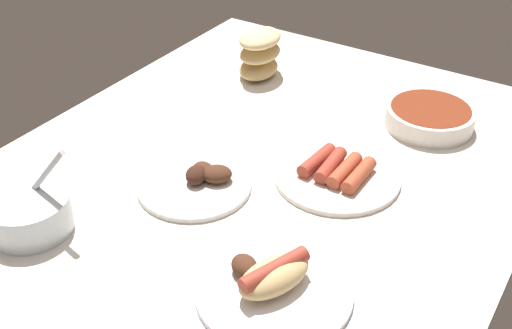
{
  "coord_description": "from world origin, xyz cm",
  "views": [
    {
      "loc": [
        -75.96,
        -49.57,
        65.46
      ],
      "look_at": [
        0.3,
        -0.94,
        3.0
      ],
      "focal_mm": 44.47,
      "sensor_mm": 36.0,
      "label": 1
    }
  ],
  "objects_px": {
    "bread_stack": "(260,53)",
    "plate_grilled_meat": "(198,182)",
    "bowl_chili": "(430,116)",
    "bowl_coleslaw": "(29,212)",
    "plate_sausages": "(337,173)",
    "plate_hotdog_assembled": "(273,283)"
  },
  "relations": [
    {
      "from": "plate_hotdog_assembled",
      "to": "plate_grilled_meat",
      "type": "relative_size",
      "value": 1.13
    },
    {
      "from": "bread_stack",
      "to": "bowl_chili",
      "type": "bearing_deg",
      "value": -91.34
    },
    {
      "from": "bread_stack",
      "to": "plate_grilled_meat",
      "type": "relative_size",
      "value": 0.65
    },
    {
      "from": "plate_grilled_meat",
      "to": "bowl_coleslaw",
      "type": "height_order",
      "value": "bowl_coleslaw"
    },
    {
      "from": "bread_stack",
      "to": "plate_hotdog_assembled",
      "type": "height_order",
      "value": "bread_stack"
    },
    {
      "from": "bowl_chili",
      "to": "bowl_coleslaw",
      "type": "height_order",
      "value": "bowl_coleslaw"
    },
    {
      "from": "plate_hotdog_assembled",
      "to": "bowl_coleslaw",
      "type": "distance_m",
      "value": 0.4
    },
    {
      "from": "plate_sausages",
      "to": "bowl_coleslaw",
      "type": "distance_m",
      "value": 0.52
    },
    {
      "from": "plate_grilled_meat",
      "to": "bowl_coleslaw",
      "type": "bearing_deg",
      "value": 146.08
    },
    {
      "from": "plate_sausages",
      "to": "plate_grilled_meat",
      "type": "bearing_deg",
      "value": 128.36
    },
    {
      "from": "bowl_chili",
      "to": "plate_sausages",
      "type": "xyz_separation_m",
      "value": [
        -0.26,
        0.07,
        -0.01
      ]
    },
    {
      "from": "plate_hotdog_assembled",
      "to": "plate_grilled_meat",
      "type": "distance_m",
      "value": 0.28
    },
    {
      "from": "plate_hotdog_assembled",
      "to": "bowl_coleslaw",
      "type": "bearing_deg",
      "value": 102.46
    },
    {
      "from": "bowl_chili",
      "to": "bowl_coleslaw",
      "type": "xyz_separation_m",
      "value": [
        -0.64,
        0.42,
        0.01
      ]
    },
    {
      "from": "bowl_chili",
      "to": "plate_sausages",
      "type": "relative_size",
      "value": 0.78
    },
    {
      "from": "bowl_chili",
      "to": "plate_grilled_meat",
      "type": "height_order",
      "value": "bowl_chili"
    },
    {
      "from": "bowl_chili",
      "to": "plate_hotdog_assembled",
      "type": "xyz_separation_m",
      "value": [
        -0.55,
        0.03,
        -0.01
      ]
    },
    {
      "from": "bowl_chili",
      "to": "plate_sausages",
      "type": "distance_m",
      "value": 0.27
    },
    {
      "from": "plate_hotdog_assembled",
      "to": "bowl_coleslaw",
      "type": "relative_size",
      "value": 1.47
    },
    {
      "from": "plate_hotdog_assembled",
      "to": "bowl_coleslaw",
      "type": "xyz_separation_m",
      "value": [
        -0.09,
        0.39,
        0.02
      ]
    },
    {
      "from": "plate_grilled_meat",
      "to": "bowl_coleslaw",
      "type": "relative_size",
      "value": 1.3
    },
    {
      "from": "bread_stack",
      "to": "bowl_coleslaw",
      "type": "height_order",
      "value": "bowl_coleslaw"
    }
  ]
}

